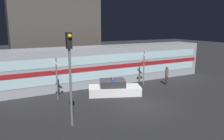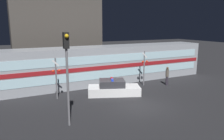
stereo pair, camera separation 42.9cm
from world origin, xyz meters
name	(u,v)px [view 1 (the left image)]	position (x,y,z in m)	size (l,w,h in m)	color
ground_plane	(140,106)	(0.00, 0.00, 0.00)	(120.00, 120.00, 0.00)	black
train	(110,64)	(1.28, 7.36, 1.88)	(21.90, 3.01, 3.76)	#999EA5
police_car	(114,88)	(-0.42, 3.26, 0.53)	(4.74, 3.26, 1.42)	silver
pedestrian	(167,76)	(5.68, 3.58, 0.95)	(0.31, 0.31, 1.84)	#2D2833
crossing_signal_near	(144,66)	(3.58, 4.51, 1.96)	(0.69, 0.29, 3.42)	slate
crossing_signal_far	(57,76)	(-5.03, 4.23, 1.92)	(0.69, 0.29, 3.35)	slate
traffic_light_corner	(70,64)	(-5.45, -0.87, 3.74)	(0.30, 0.46, 5.48)	slate
building_left	(55,29)	(-2.65, 14.32, 5.46)	(10.28, 4.39, 10.93)	#47423D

